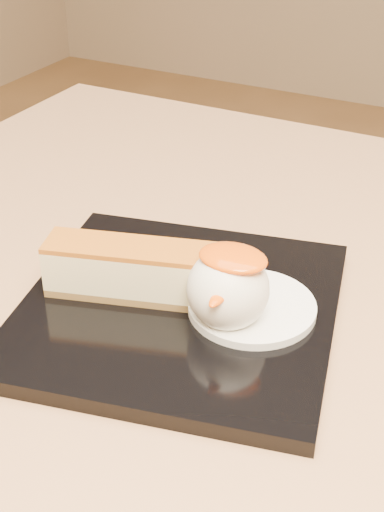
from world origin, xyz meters
The scene contains 7 objects.
table centered at (0.00, 0.00, 0.56)m, with size 0.80×0.80×0.72m.
dessert_plate centered at (-0.03, 0.00, 0.73)m, with size 0.22×0.22×0.01m, color black.
cheesecake centered at (-0.07, 0.00, 0.75)m, with size 0.13×0.07×0.04m.
cream_smear centered at (0.02, 0.02, 0.73)m, with size 0.09×0.09×0.01m, color white.
ice_cream_scoop centered at (0.01, 0.00, 0.76)m, with size 0.06×0.06×0.06m, color white.
mango_sauce centered at (0.01, 0.00, 0.78)m, with size 0.05×0.04×0.01m, color #EE5307.
mint_sprig centered at (-0.01, 0.04, 0.74)m, with size 0.04×0.03×0.00m.
Camera 1 is at (0.17, -0.36, 1.03)m, focal length 50.00 mm.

